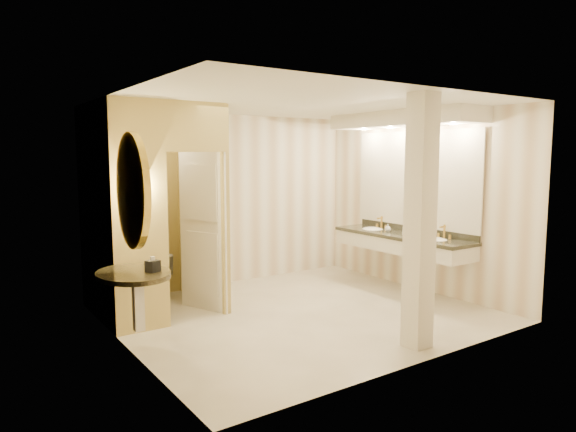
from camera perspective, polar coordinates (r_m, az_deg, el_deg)
name	(u,v)px	position (r m, az deg, el deg)	size (l,w,h in m)	color
floor	(300,313)	(6.85, 1.34, -10.72)	(4.50, 4.50, 0.00)	silver
ceiling	(301,104)	(6.57, 1.40, 12.37)	(4.50, 4.50, 0.00)	silver
wall_back	(227,200)	(8.27, -6.81, 1.79)	(4.50, 0.02, 2.70)	white
wall_front	(422,229)	(5.10, 14.69, -1.41)	(4.50, 0.02, 2.70)	white
wall_left	(124,224)	(5.57, -17.73, -0.85)	(0.02, 4.00, 2.70)	white
wall_right	(419,202)	(8.10, 14.37, 1.53)	(0.02, 4.00, 2.70)	white
toilet_closet	(188,207)	(6.85, -11.08, 1.01)	(1.50, 1.55, 2.70)	#D5BF6F
wall_sconce	(140,184)	(6.04, -16.10, 3.41)	(0.14, 0.14, 0.42)	gold
vanity	(404,184)	(7.92, 12.80, 3.48)	(0.75, 2.52, 2.09)	silver
console_shelf	(133,227)	(5.41, -16.80, -1.17)	(0.91, 0.91, 1.90)	black
pillar	(420,223)	(5.58, 14.45, -0.72)	(0.25, 0.25, 2.70)	silver
tissue_box	(153,266)	(5.43, -14.80, -5.41)	(0.12, 0.12, 0.12)	black
toilet	(148,276)	(7.64, -15.24, -6.46)	(0.38, 0.67, 0.68)	white
soap_bottle_a	(417,233)	(7.61, 14.14, -1.83)	(0.07, 0.07, 0.15)	beige
soap_bottle_b	(388,228)	(8.15, 11.02, -1.29)	(0.10, 0.10, 0.12)	silver
soap_bottle_c	(405,229)	(7.78, 12.84, -1.46)	(0.07, 0.07, 0.19)	#C6B28C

